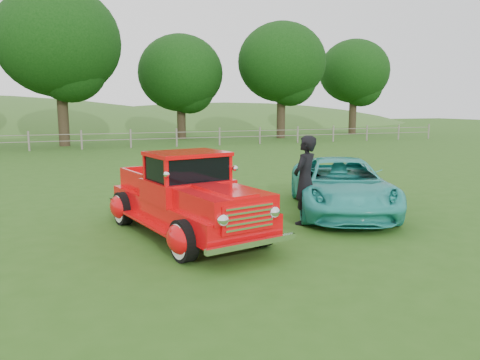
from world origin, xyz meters
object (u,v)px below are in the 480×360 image
object	(u,v)px
tree_near_east	(180,73)
tree_far_east	(354,72)
tree_near_west	(59,42)
man	(305,180)
red_pickup	(186,198)
teal_sedan	(341,185)
tree_mid_east	(282,62)

from	to	relation	value
tree_near_east	tree_far_east	size ratio (longest dim) A/B	0.94
tree_near_west	man	world-z (taller)	tree_near_west
red_pickup	man	world-z (taller)	man
tree_near_west	man	bearing A→B (deg)	-77.88
tree_near_east	teal_sedan	bearing A→B (deg)	-94.84
tree_near_east	tree_mid_east	distance (m)	8.30
tree_near_west	tree_mid_east	xyz separation A→B (m)	(17.00, 2.00, -0.62)
tree_near_west	man	distance (m)	25.44
red_pickup	man	size ratio (longest dim) A/B	2.56
tree_near_west	teal_sedan	xyz separation A→B (m)	(6.68, -23.44, -6.11)
tree_near_west	tree_far_east	bearing A→B (deg)	10.89
tree_far_east	red_pickup	distance (m)	37.88
tree_far_east	red_pickup	bearing A→B (deg)	-128.91
teal_sedan	man	world-z (taller)	man
tree_near_east	tree_far_east	distance (m)	17.04
teal_sedan	man	size ratio (longest dim) A/B	2.41
tree_mid_east	tree_far_east	size ratio (longest dim) A/B	1.07
teal_sedan	red_pickup	bearing A→B (deg)	-146.71
tree_near_west	tree_near_east	bearing A→B (deg)	23.96
tree_far_east	man	xyz separation A→B (m)	(-20.80, -29.22, -4.84)
tree_mid_east	tree_far_east	world-z (taller)	tree_mid_east
tree_near_west	tree_mid_east	distance (m)	17.13
tree_mid_east	man	size ratio (longest dim) A/B	4.61
tree_near_east	red_pickup	distance (m)	29.31
tree_far_east	tree_near_west	bearing A→B (deg)	-169.11
tree_near_west	tree_far_east	distance (m)	26.49
red_pickup	tree_near_west	bearing A→B (deg)	82.77
tree_mid_east	teal_sedan	bearing A→B (deg)	-112.09
tree_near_east	teal_sedan	distance (m)	27.92
man	red_pickup	bearing A→B (deg)	-35.71
tree_mid_east	teal_sedan	world-z (taller)	tree_mid_east
tree_near_west	teal_sedan	world-z (taller)	tree_near_west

